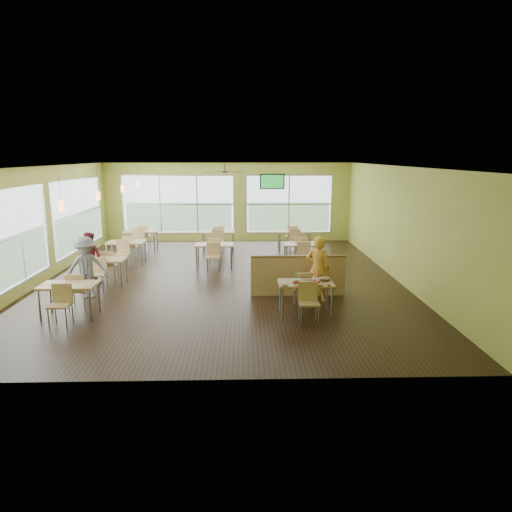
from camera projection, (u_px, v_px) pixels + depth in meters
name	position (u px, v px, depth m)	size (l,w,h in m)	color
room	(221.00, 224.00, 12.76)	(12.00, 12.04, 3.20)	black
window_bays	(148.00, 215.00, 15.72)	(9.24, 10.24, 2.38)	white
main_table	(306.00, 287.00, 10.10)	(1.22, 1.52, 0.87)	tan
half_wall_divider	(298.00, 275.00, 11.54)	(2.40, 0.14, 1.04)	tan
dining_tables	(191.00, 246.00, 14.62)	(6.92, 8.72, 0.87)	tan
pendant_lights	(111.00, 192.00, 13.15)	(0.11, 7.31, 0.86)	#2D2119
ceiling_fan	(225.00, 172.00, 15.40)	(1.25, 1.25, 0.29)	#2D2119
tv_backwall	(272.00, 182.00, 18.38)	(1.00, 0.07, 0.60)	black
man_plaid	(318.00, 269.00, 11.08)	(0.59, 0.38, 1.60)	orange
patron_maroon	(89.00, 258.00, 12.52)	(0.71, 0.55, 1.45)	#5A1824
patron_grey	(86.00, 267.00, 11.31)	(1.00, 0.57, 1.54)	slate
cup_blue	(295.00, 282.00, 9.81)	(0.11, 0.11, 0.38)	white
cup_yellow	(299.00, 282.00, 9.83)	(0.10, 0.10, 0.37)	white
cup_red_near	(315.00, 280.00, 9.99)	(0.10, 0.10, 0.37)	white
cup_red_far	(318.00, 281.00, 9.90)	(0.10, 0.10, 0.36)	white
food_basket	(325.00, 279.00, 10.21)	(0.26, 0.26, 0.06)	black
ketchup_cup	(329.00, 285.00, 9.79)	(0.06, 0.06, 0.03)	maroon
wrapper_left	(284.00, 285.00, 9.76)	(0.18, 0.16, 0.04)	#9F844D
wrapper_mid	(309.00, 280.00, 10.19)	(0.22, 0.20, 0.05)	#9F844D
wrapper_right	(319.00, 285.00, 9.79)	(0.14, 0.12, 0.03)	#9F844D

